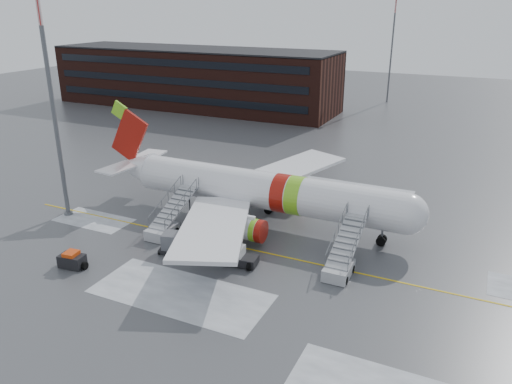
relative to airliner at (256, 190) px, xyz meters
The scene contains 10 objects.
ground 9.08m from the airliner, 37.50° to the right, with size 260.00×260.00×0.00m, color #494C4F.
airliner is the anchor object (origin of this frame).
airstair_fwd 12.99m from the airliner, 30.78° to the right, with size 2.05×7.70×3.48m.
airstair_aft 9.56m from the airliner, 135.12° to the right, with size 2.05×7.70×3.48m.
pushback_tug 9.74m from the airliner, 73.72° to the right, with size 2.99×2.36×1.63m.
uld_container 10.59m from the airliner, 111.72° to the right, with size 2.63×2.20×1.86m.
baggage_tractor 18.67m from the airliner, 122.82° to the right, with size 2.84×1.53×1.44m.
light_mast_near 22.09m from the airliner, 159.25° to the right, with size 1.20×1.20×24.23m.
terminal_building 62.95m from the airliner, 127.55° to the left, with size 62.00×16.11×12.30m.
light_mast_far_n 73.63m from the airliner, 91.04° to the left, with size 1.20×1.20×24.25m.
Camera 1 is at (13.56, -37.70, 21.11)m, focal length 35.00 mm.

